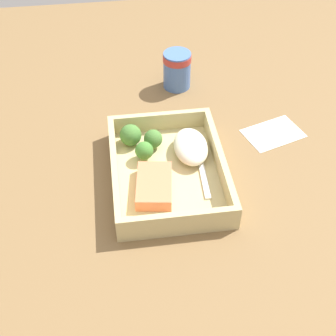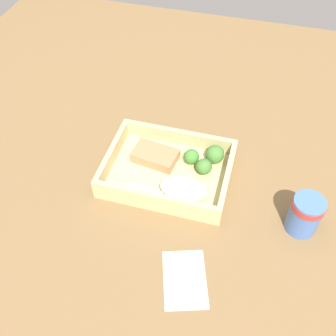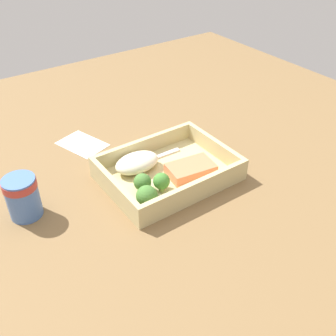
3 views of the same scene
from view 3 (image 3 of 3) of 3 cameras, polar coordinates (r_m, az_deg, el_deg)
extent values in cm
cube|color=brown|center=(91.92, 0.00, -1.87)|extent=(160.00, 160.00, 2.00)
cube|color=tan|center=(90.94, 0.00, -1.07)|extent=(28.96, 21.76, 1.20)
cube|color=tan|center=(96.53, -3.51, 3.20)|extent=(28.96, 1.20, 4.12)
cube|color=tan|center=(82.88, 4.08, -3.10)|extent=(28.96, 1.20, 4.12)
cube|color=tan|center=(96.63, 6.77, 3.04)|extent=(1.20, 19.36, 4.12)
cube|color=tan|center=(83.80, -7.81, -2.88)|extent=(1.20, 19.36, 4.12)
cube|color=#EC7B52|center=(89.78, 3.32, -0.21)|extent=(11.40, 7.99, 2.55)
ellipsoid|color=#EEE5C7|center=(90.92, -4.52, 0.78)|extent=(10.77, 6.87, 3.92)
cylinder|color=#81A556|center=(85.44, -3.69, -2.94)|extent=(1.46, 1.46, 1.24)
sphere|color=#457632|center=(84.40, -3.74, -2.05)|extent=(3.84, 3.84, 3.84)
cylinder|color=#7B9A51|center=(85.37, -0.94, -2.82)|extent=(1.40, 1.40, 1.41)
sphere|color=#438030|center=(84.31, -0.95, -1.91)|extent=(3.67, 3.67, 3.67)
cylinder|color=#7AA056|center=(81.83, -3.05, -5.04)|extent=(1.72, 1.72, 1.09)
sphere|color=#467932|center=(80.67, -3.09, -4.08)|extent=(4.52, 4.52, 4.52)
cube|color=white|center=(95.75, -1.53, 1.64)|extent=(12.43, 1.60, 0.44)
cube|color=white|center=(92.68, -5.70, 0.15)|extent=(3.49, 2.33, 0.44)
cylinder|color=#496FB7|center=(83.89, -20.33, -4.01)|extent=(6.53, 6.53, 9.05)
cylinder|color=#B23833|center=(81.93, -20.80, -2.23)|extent=(6.73, 6.73, 1.63)
cube|color=white|center=(105.45, -12.34, 3.43)|extent=(11.66, 14.25, 0.24)
camera|label=1|loc=(1.18, 37.01, 35.86)|focal=50.00mm
camera|label=2|loc=(1.22, -30.14, 40.08)|focal=42.00mm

